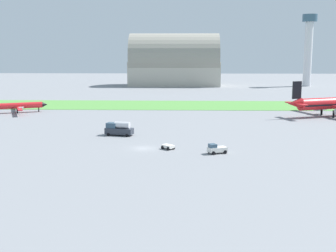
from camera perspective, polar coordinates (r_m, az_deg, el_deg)
name	(u,v)px	position (r m, az deg, el deg)	size (l,w,h in m)	color
ground_plane	(144,148)	(90.48, -3.15, -2.89)	(600.00, 600.00, 0.00)	gray
grass_taxiway_strip	(161,105)	(161.89, -0.90, 2.72)	(360.00, 28.00, 0.08)	#549342
airplane_parked_jet_far	(331,104)	(142.32, 20.22, 2.73)	(29.35, 29.57, 10.89)	red
airplane_taxiing_turboprop	(19,106)	(149.78, -18.65, 2.51)	(17.20, 19.84, 6.28)	red
pushback_tug_near_gate	(216,149)	(86.20, 6.25, -2.95)	(4.02, 3.14, 1.95)	white
baggage_cart_midfield	(168,146)	(89.46, 0.00, -2.65)	(2.93, 2.91, 0.90)	white
fuel_truck_by_runway	(119,129)	(104.42, -6.35, -0.35)	(6.87, 3.79, 3.29)	#2D333D
hangar_distant	(174,63)	(253.27, 0.82, 8.17)	(50.80, 26.57, 29.20)	#B2AD9E
control_tower	(309,44)	(260.31, 17.64, 9.97)	(8.00, 8.00, 39.30)	silver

